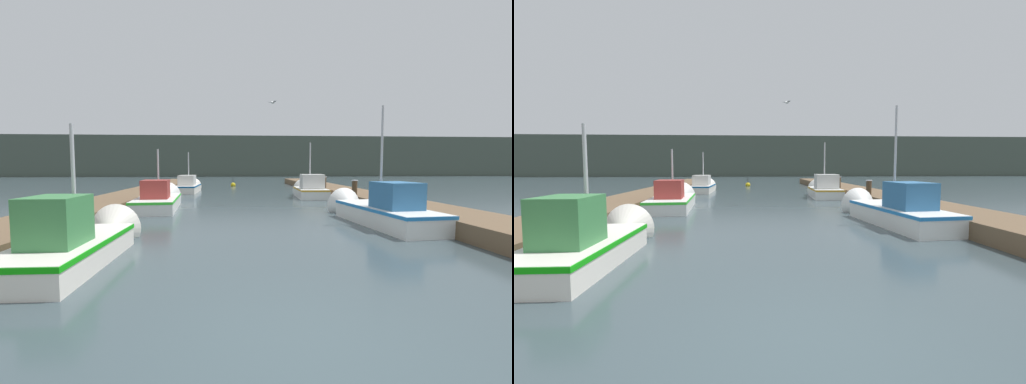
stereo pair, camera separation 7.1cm
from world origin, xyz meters
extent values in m
plane|color=#38474C|center=(0.00, 0.00, 0.00)|extent=(200.00, 200.00, 0.00)
cube|color=brown|center=(-6.50, 16.00, 0.26)|extent=(2.38, 40.00, 0.51)
cube|color=brown|center=(6.50, 16.00, 0.26)|extent=(2.38, 40.00, 0.51)
cube|color=#424C42|center=(0.00, 66.60, 3.71)|extent=(120.00, 16.00, 7.43)
cube|color=silver|center=(-4.17, 3.49, 0.27)|extent=(1.48, 3.81, 0.55)
cube|color=#10A00D|center=(-4.17, 3.49, 0.49)|extent=(1.51, 3.84, 0.10)
cone|color=silver|center=(-4.15, 5.82, 0.27)|extent=(1.39, 0.87, 1.38)
cube|color=#387A42|center=(-4.17, 3.01, 1.01)|extent=(0.95, 1.18, 0.93)
cylinder|color=#B2B2B7|center=(-4.16, 3.77, 1.73)|extent=(0.08, 0.08, 2.37)
cube|color=silver|center=(4.38, 7.61, 0.33)|extent=(2.03, 4.89, 0.66)
cube|color=blue|center=(4.38, 7.61, 0.60)|extent=(2.06, 4.92, 0.10)
cone|color=silver|center=(4.09, 10.50, 0.33)|extent=(1.58, 1.18, 1.49)
cube|color=#2D6699|center=(4.43, 7.02, 1.08)|extent=(1.28, 1.57, 0.85)
cylinder|color=#B2B2B7|center=(4.34, 7.97, 2.38)|extent=(0.08, 0.08, 3.44)
cube|color=silver|center=(-4.30, 12.47, 0.29)|extent=(2.12, 4.83, 0.58)
cube|color=green|center=(-4.30, 12.47, 0.52)|extent=(2.15, 4.86, 0.10)
cone|color=silver|center=(-4.52, 15.31, 0.29)|extent=(1.74, 1.11, 1.67)
cube|color=#99332D|center=(-4.25, 11.88, 0.99)|extent=(1.23, 1.43, 0.81)
cylinder|color=#B2B2B7|center=(-4.33, 12.82, 1.70)|extent=(0.08, 0.08, 2.23)
cube|color=silver|center=(4.15, 17.81, 0.30)|extent=(1.91, 3.86, 0.61)
cube|color=gold|center=(4.15, 17.81, 0.55)|extent=(1.94, 3.89, 0.10)
cone|color=silver|center=(4.27, 20.06, 0.30)|extent=(1.66, 0.82, 1.62)
cube|color=silver|center=(4.12, 17.34, 1.05)|extent=(1.43, 1.45, 0.89)
cylinder|color=#B2B2B7|center=(4.16, 18.09, 2.06)|extent=(0.08, 0.08, 2.90)
cube|color=silver|center=(-4.18, 22.68, 0.28)|extent=(1.55, 4.13, 0.57)
cube|color=#0E5290|center=(-4.18, 22.68, 0.51)|extent=(1.58, 4.16, 0.10)
cone|color=silver|center=(-4.12, 25.14, 0.28)|extent=(1.40, 0.86, 1.38)
cube|color=silver|center=(-4.19, 22.17, 0.94)|extent=(1.20, 1.56, 0.75)
cylinder|color=#B2B2B7|center=(-4.17, 22.98, 1.81)|extent=(0.08, 0.08, 2.48)
cylinder|color=#473523|center=(5.54, 25.12, 0.50)|extent=(0.28, 0.28, 1.00)
cylinder|color=silver|center=(5.54, 25.12, 1.02)|extent=(0.32, 0.32, 0.04)
cylinder|color=#473523|center=(5.43, 13.49, 0.63)|extent=(0.27, 0.27, 1.26)
cylinder|color=silver|center=(5.43, 13.49, 1.28)|extent=(0.31, 0.31, 0.04)
cylinder|color=#473523|center=(5.19, 18.46, 0.64)|extent=(0.31, 0.31, 1.27)
cylinder|color=silver|center=(5.19, 18.46, 1.29)|extent=(0.35, 0.35, 0.04)
sphere|color=gold|center=(-0.74, 29.92, 0.13)|extent=(0.48, 0.48, 0.48)
cylinder|color=black|center=(-0.74, 29.92, 0.62)|extent=(0.06, 0.06, 0.50)
ellipsoid|color=white|center=(1.28, 14.36, 5.32)|extent=(0.31, 0.26, 0.12)
cube|color=gray|center=(1.21, 14.47, 5.34)|extent=(0.24, 0.30, 0.07)
cube|color=gray|center=(1.35, 14.24, 5.34)|extent=(0.24, 0.30, 0.07)
camera|label=1|loc=(-0.86, -3.62, 2.05)|focal=24.00mm
camera|label=2|loc=(-0.79, -3.62, 2.05)|focal=24.00mm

